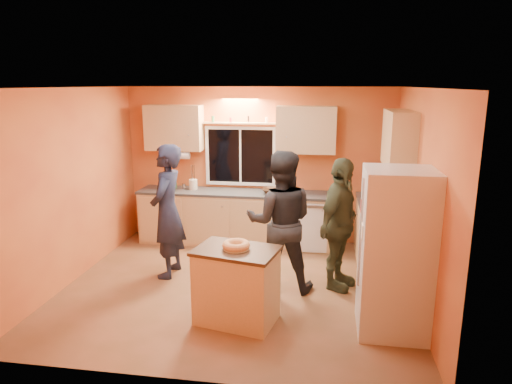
% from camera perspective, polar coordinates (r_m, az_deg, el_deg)
% --- Properties ---
extents(ground, '(4.50, 4.50, 0.00)m').
position_cam_1_polar(ground, '(6.23, -2.50, -11.75)').
color(ground, brown).
rests_on(ground, ground).
extents(room_shell, '(4.54, 4.04, 2.61)m').
position_cam_1_polar(room_shell, '(6.11, -0.80, 3.71)').
color(room_shell, orange).
rests_on(room_shell, ground).
extents(back_counter, '(4.23, 0.62, 0.90)m').
position_cam_1_polar(back_counter, '(7.63, 0.04, -3.31)').
color(back_counter, tan).
rests_on(back_counter, ground).
extents(right_counter, '(0.62, 1.84, 0.90)m').
position_cam_1_polar(right_counter, '(6.47, 15.70, -6.96)').
color(right_counter, tan).
rests_on(right_counter, ground).
extents(refrigerator, '(0.72, 0.70, 1.80)m').
position_cam_1_polar(refrigerator, '(5.10, 17.02, -7.26)').
color(refrigerator, silver).
rests_on(refrigerator, ground).
extents(island, '(1.00, 0.78, 0.87)m').
position_cam_1_polar(island, '(5.24, -2.45, -11.51)').
color(island, tan).
rests_on(island, ground).
extents(bundt_pastry, '(0.31, 0.31, 0.09)m').
position_cam_1_polar(bundt_pastry, '(5.06, -2.50, -6.65)').
color(bundt_pastry, tan).
rests_on(bundt_pastry, island).
extents(person_left, '(0.45, 0.68, 1.86)m').
position_cam_1_polar(person_left, '(6.41, -11.02, -2.39)').
color(person_left, black).
rests_on(person_left, ground).
extents(person_center, '(0.95, 0.76, 1.84)m').
position_cam_1_polar(person_center, '(5.87, 3.06, -3.73)').
color(person_center, black).
rests_on(person_center, ground).
extents(person_right, '(0.79, 1.11, 1.74)m').
position_cam_1_polar(person_right, '(6.01, 10.36, -4.01)').
color(person_right, '#343924').
rests_on(person_right, ground).
extents(mixing_bowl, '(0.37, 0.37, 0.09)m').
position_cam_1_polar(mixing_bowl, '(7.43, 2.14, 0.13)').
color(mixing_bowl, black).
rests_on(mixing_bowl, back_counter).
extents(utensil_crock, '(0.14, 0.14, 0.17)m').
position_cam_1_polar(utensil_crock, '(7.78, -7.86, 0.95)').
color(utensil_crock, beige).
rests_on(utensil_crock, back_counter).
extents(potted_plant, '(0.36, 0.34, 0.33)m').
position_cam_1_polar(potted_plant, '(5.65, 17.24, -3.48)').
color(potted_plant, gray).
rests_on(potted_plant, right_counter).
extents(red_box, '(0.19, 0.17, 0.07)m').
position_cam_1_polar(red_box, '(6.82, 15.32, -1.61)').
color(red_box, '#A31B19').
rests_on(red_box, right_counter).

